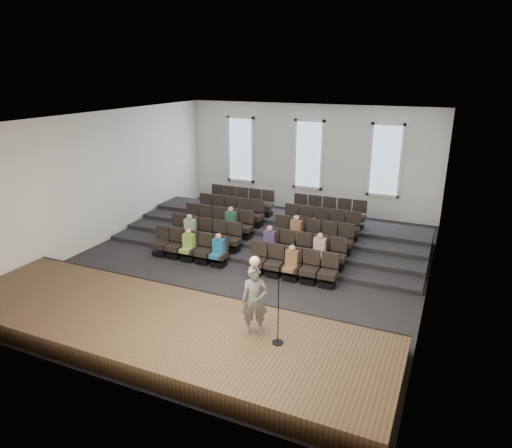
# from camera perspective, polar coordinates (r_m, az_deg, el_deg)

# --- Properties ---
(ground) EXTENTS (14.00, 14.00, 0.00)m
(ground) POSITION_cam_1_polar(r_m,az_deg,el_deg) (16.07, -1.36, -4.90)
(ground) COLOR black
(ground) RESTS_ON ground
(ceiling) EXTENTS (12.00, 14.00, 0.02)m
(ceiling) POSITION_cam_1_polar(r_m,az_deg,el_deg) (14.80, -1.51, 13.17)
(ceiling) COLOR white
(ceiling) RESTS_ON ground
(wall_back) EXTENTS (12.00, 0.04, 5.00)m
(wall_back) POSITION_cam_1_polar(r_m,az_deg,el_deg) (21.64, 6.63, 8.11)
(wall_back) COLOR silver
(wall_back) RESTS_ON ground
(wall_front) EXTENTS (12.00, 0.04, 5.00)m
(wall_front) POSITION_cam_1_polar(r_m,az_deg,el_deg) (9.75, -19.49, -6.27)
(wall_front) COLOR silver
(wall_front) RESTS_ON ground
(wall_left) EXTENTS (0.04, 14.00, 5.00)m
(wall_left) POSITION_cam_1_polar(r_m,az_deg,el_deg) (18.57, -18.55, 5.50)
(wall_left) COLOR silver
(wall_left) RESTS_ON ground
(wall_right) EXTENTS (0.04, 14.00, 5.00)m
(wall_right) POSITION_cam_1_polar(r_m,az_deg,el_deg) (13.87, 21.66, 0.86)
(wall_right) COLOR silver
(wall_right) RESTS_ON ground
(stage) EXTENTS (11.80, 3.60, 0.50)m
(stage) POSITION_cam_1_polar(r_m,az_deg,el_deg) (12.07, -12.02, -12.60)
(stage) COLOR #4C3820
(stage) RESTS_ON ground
(stage_lip) EXTENTS (11.80, 0.06, 0.52)m
(stage_lip) POSITION_cam_1_polar(r_m,az_deg,el_deg) (13.33, -7.57, -9.12)
(stage_lip) COLOR black
(stage_lip) RESTS_ON ground
(risers) EXTENTS (11.80, 4.80, 0.60)m
(risers) POSITION_cam_1_polar(r_m,az_deg,el_deg) (18.72, 2.78, -0.79)
(risers) COLOR black
(risers) RESTS_ON ground
(seating_rows) EXTENTS (6.80, 4.70, 1.67)m
(seating_rows) POSITION_cam_1_polar(r_m,az_deg,el_deg) (17.13, 0.82, -0.93)
(seating_rows) COLOR black
(seating_rows) RESTS_ON ground
(windows) EXTENTS (8.44, 0.10, 3.24)m
(windows) POSITION_cam_1_polar(r_m,az_deg,el_deg) (21.54, 6.59, 8.60)
(windows) COLOR white
(windows) RESTS_ON wall_back
(audience) EXTENTS (5.45, 2.64, 1.10)m
(audience) POSITION_cam_1_polar(r_m,az_deg,el_deg) (16.04, -0.89, -1.83)
(audience) COLOR #78A441
(audience) RESTS_ON seating_rows
(speaker) EXTENTS (0.73, 0.62, 1.69)m
(speaker) POSITION_cam_1_polar(r_m,az_deg,el_deg) (10.75, -0.16, -9.55)
(speaker) COLOR #565451
(speaker) RESTS_ON stage
(mic_stand) EXTENTS (0.27, 0.27, 1.60)m
(mic_stand) POSITION_cam_1_polar(r_m,az_deg,el_deg) (10.56, 2.77, -12.45)
(mic_stand) COLOR black
(mic_stand) RESTS_ON stage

